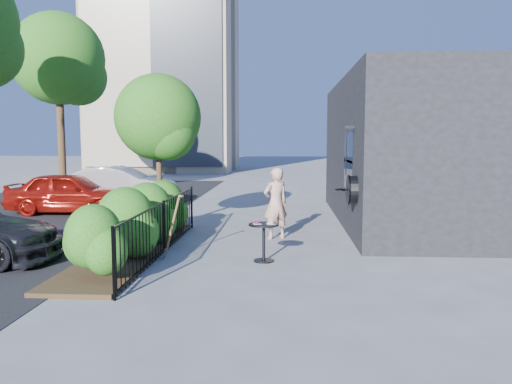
# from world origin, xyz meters

# --- Properties ---
(ground) EXTENTS (120.00, 120.00, 0.00)m
(ground) POSITION_xyz_m (0.00, 0.00, 0.00)
(ground) COLOR gray
(ground) RESTS_ON ground
(shop_building) EXTENTS (6.22, 9.00, 4.00)m
(shop_building) POSITION_xyz_m (5.50, 4.50, 2.00)
(shop_building) COLOR black
(shop_building) RESTS_ON ground
(fence) EXTENTS (0.05, 6.05, 1.10)m
(fence) POSITION_xyz_m (-1.50, 0.00, 0.56)
(fence) COLOR black
(fence) RESTS_ON ground
(planting_bed) EXTENTS (1.30, 6.00, 0.08)m
(planting_bed) POSITION_xyz_m (-2.20, 0.00, 0.04)
(planting_bed) COLOR #382616
(planting_bed) RESTS_ON ground
(shrubs) EXTENTS (1.10, 5.60, 1.24)m
(shrubs) POSITION_xyz_m (-2.10, 0.10, 0.70)
(shrubs) COLOR #175A14
(shrubs) RESTS_ON ground
(patio_tree) EXTENTS (2.20, 2.20, 3.94)m
(patio_tree) POSITION_xyz_m (-2.24, 2.76, 2.76)
(patio_tree) COLOR #3F2B19
(patio_tree) RESTS_ON ground
(street_tree_far) EXTENTS (4.40, 4.40, 8.28)m
(street_tree_far) POSITION_xyz_m (-9.94, 13.96, 5.92)
(street_tree_far) COLOR #3F2B19
(street_tree_far) RESTS_ON ground
(cafe_table) EXTENTS (0.58, 0.58, 0.78)m
(cafe_table) POSITION_xyz_m (0.56, -0.54, 0.50)
(cafe_table) COLOR black
(cafe_table) RESTS_ON ground
(woman) EXTENTS (0.73, 0.64, 1.68)m
(woman) POSITION_xyz_m (0.74, 1.70, 0.84)
(woman) COLOR tan
(woman) RESTS_ON ground
(shovel) EXTENTS (0.44, 0.17, 1.30)m
(shovel) POSITION_xyz_m (-1.25, -0.44, 0.57)
(shovel) COLOR brown
(shovel) RESTS_ON ground
(car_red) EXTENTS (3.89, 1.63, 1.32)m
(car_red) POSITION_xyz_m (-5.79, 5.31, 0.66)
(car_red) COLOR maroon
(car_red) RESTS_ON ground
(car_silver) EXTENTS (4.18, 1.58, 1.36)m
(car_silver) POSITION_xyz_m (-5.09, 7.88, 0.68)
(car_silver) COLOR #A7A7AC
(car_silver) RESTS_ON ground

